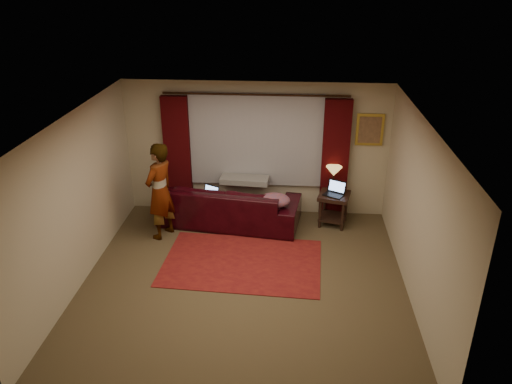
# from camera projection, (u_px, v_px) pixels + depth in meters

# --- Properties ---
(floor) EXTENTS (5.00, 5.00, 0.01)m
(floor) POSITION_uv_depth(u_px,v_px,m) (244.00, 282.00, 7.80)
(floor) COLOR brown
(floor) RESTS_ON ground
(ceiling) EXTENTS (5.00, 5.00, 0.02)m
(ceiling) POSITION_uv_depth(u_px,v_px,m) (242.00, 121.00, 6.71)
(ceiling) COLOR silver
(ceiling) RESTS_ON ground
(wall_back) EXTENTS (5.00, 0.02, 2.60)m
(wall_back) POSITION_uv_depth(u_px,v_px,m) (256.00, 149.00, 9.52)
(wall_back) COLOR #BDB192
(wall_back) RESTS_ON ground
(wall_front) EXTENTS (5.00, 0.02, 2.60)m
(wall_front) POSITION_uv_depth(u_px,v_px,m) (218.00, 319.00, 4.99)
(wall_front) COLOR #BDB192
(wall_front) RESTS_ON ground
(wall_left) EXTENTS (0.02, 5.00, 2.60)m
(wall_left) POSITION_uv_depth(u_px,v_px,m) (76.00, 202.00, 7.43)
(wall_left) COLOR #BDB192
(wall_left) RESTS_ON ground
(wall_right) EXTENTS (0.02, 5.00, 2.60)m
(wall_right) POSITION_uv_depth(u_px,v_px,m) (418.00, 213.00, 7.08)
(wall_right) COLOR #BDB192
(wall_right) RESTS_ON ground
(sheer_curtain) EXTENTS (2.50, 0.05, 1.80)m
(sheer_curtain) POSITION_uv_depth(u_px,v_px,m) (256.00, 140.00, 9.38)
(sheer_curtain) COLOR #97979E
(sheer_curtain) RESTS_ON wall_back
(drape_left) EXTENTS (0.50, 0.14, 2.30)m
(drape_left) POSITION_uv_depth(u_px,v_px,m) (178.00, 155.00, 9.57)
(drape_left) COLOR #350407
(drape_left) RESTS_ON floor
(drape_right) EXTENTS (0.50, 0.14, 2.30)m
(drape_right) POSITION_uv_depth(u_px,v_px,m) (335.00, 159.00, 9.36)
(drape_right) COLOR #350407
(drape_right) RESTS_ON floor
(curtain_rod) EXTENTS (0.04, 0.04, 3.40)m
(curtain_rod) POSITION_uv_depth(u_px,v_px,m) (256.00, 95.00, 8.97)
(curtain_rod) COLOR black
(curtain_rod) RESTS_ON wall_back
(picture_frame) EXTENTS (0.50, 0.04, 0.60)m
(picture_frame) POSITION_uv_depth(u_px,v_px,m) (370.00, 130.00, 9.16)
(picture_frame) COLOR gold
(picture_frame) RESTS_ON wall_back
(sofa) EXTENTS (2.75, 1.47, 1.06)m
(sofa) POSITION_uv_depth(u_px,v_px,m) (229.00, 198.00, 9.36)
(sofa) COLOR black
(sofa) RESTS_ON floor
(throw_blanket) EXTENTS (0.93, 0.43, 0.11)m
(throw_blanket) POSITION_uv_depth(u_px,v_px,m) (245.00, 166.00, 9.37)
(throw_blanket) COLOR gray
(throw_blanket) RESTS_ON sofa
(clothing_pile) EXTENTS (0.63, 0.52, 0.24)m
(clothing_pile) POSITION_uv_depth(u_px,v_px,m) (275.00, 201.00, 8.96)
(clothing_pile) COLOR #7A4659
(clothing_pile) RESTS_ON sofa
(laptop_sofa) EXTENTS (0.44, 0.45, 0.23)m
(laptop_sofa) POSITION_uv_depth(u_px,v_px,m) (208.00, 194.00, 9.24)
(laptop_sofa) COLOR black
(laptop_sofa) RESTS_ON sofa
(area_rug) EXTENTS (2.67, 1.85, 0.01)m
(area_rug) POSITION_uv_depth(u_px,v_px,m) (242.00, 262.00, 8.29)
(area_rug) COLOR maroon
(area_rug) RESTS_ON floor
(end_table) EXTENTS (0.66, 0.66, 0.63)m
(end_table) POSITION_uv_depth(u_px,v_px,m) (333.00, 209.00, 9.40)
(end_table) COLOR black
(end_table) RESTS_ON floor
(tiffany_lamp) EXTENTS (0.37, 0.37, 0.48)m
(tiffany_lamp) POSITION_uv_depth(u_px,v_px,m) (333.00, 179.00, 9.32)
(tiffany_lamp) COLOR olive
(tiffany_lamp) RESTS_ON end_table
(laptop_table) EXTENTS (0.49, 0.50, 0.25)m
(laptop_table) POSITION_uv_depth(u_px,v_px,m) (334.00, 189.00, 9.17)
(laptop_table) COLOR black
(laptop_table) RESTS_ON end_table
(person) EXTENTS (0.69, 0.69, 1.77)m
(person) POSITION_uv_depth(u_px,v_px,m) (160.00, 191.00, 8.76)
(person) COLOR gray
(person) RESTS_ON floor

